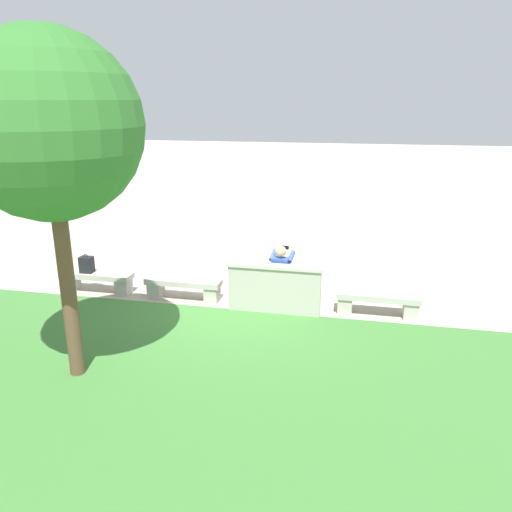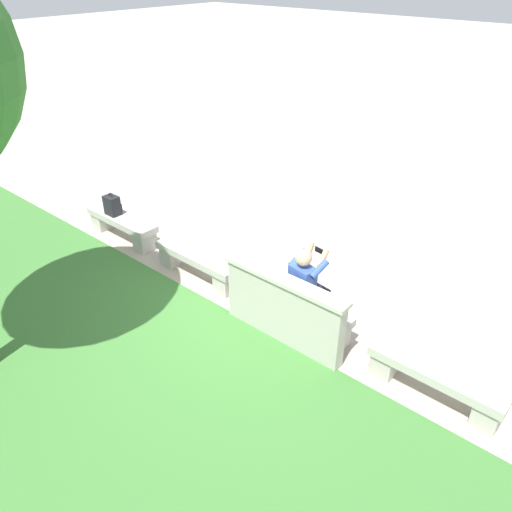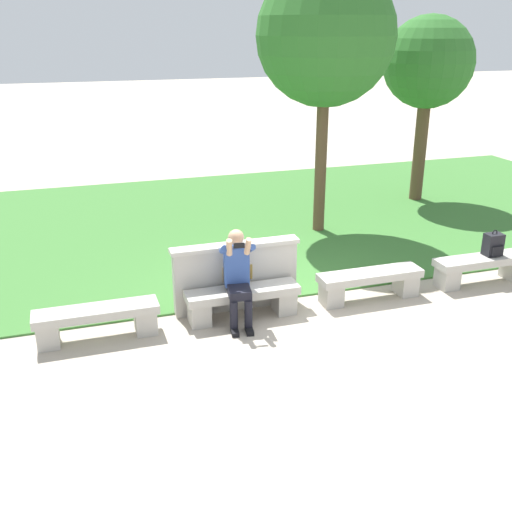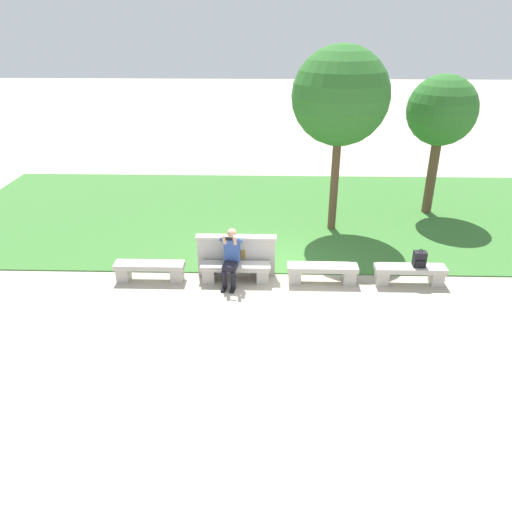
% 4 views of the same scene
% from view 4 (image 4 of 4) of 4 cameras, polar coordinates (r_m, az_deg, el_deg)
% --- Properties ---
extents(ground_plane, '(80.00, 80.00, 0.00)m').
position_cam_4_polar(ground_plane, '(11.72, 2.60, -2.96)').
color(ground_plane, '#B2A593').
extents(grass_strip, '(19.65, 8.00, 0.03)m').
position_cam_4_polar(grass_strip, '(15.69, 2.40, 4.86)').
color(grass_strip, '#3D7533').
rests_on(grass_strip, ground).
extents(bench_main, '(1.62, 0.40, 0.45)m').
position_cam_4_polar(bench_main, '(11.91, -12.04, -1.48)').
color(bench_main, '#B7B2A8').
rests_on(bench_main, ground).
extents(bench_near, '(1.62, 0.40, 0.45)m').
position_cam_4_polar(bench_near, '(11.60, -2.34, -1.64)').
color(bench_near, '#B7B2A8').
rests_on(bench_near, ground).
extents(bench_mid, '(1.62, 0.40, 0.45)m').
position_cam_4_polar(bench_mid, '(11.65, 7.58, -1.76)').
color(bench_mid, '#B7B2A8').
rests_on(bench_mid, ground).
extents(bench_far, '(1.62, 0.40, 0.45)m').
position_cam_4_polar(bench_far, '(12.03, 17.16, -1.82)').
color(bench_far, '#B7B2A8').
rests_on(bench_far, ground).
extents(backrest_wall_with_plaque, '(1.88, 0.24, 1.01)m').
position_cam_4_polar(backrest_wall_with_plaque, '(11.81, -2.25, 0.10)').
color(backrest_wall_with_plaque, '#B7B2A8').
rests_on(backrest_wall_with_plaque, ground).
extents(person_photographer, '(0.51, 0.76, 1.32)m').
position_cam_4_polar(person_photographer, '(11.34, -2.86, 0.18)').
color(person_photographer, black).
rests_on(person_photographer, ground).
extents(backpack, '(0.28, 0.24, 0.43)m').
position_cam_4_polar(backpack, '(11.95, 18.20, -0.35)').
color(backpack, black).
rests_on(backpack, bench_far).
extents(tree_behind_wall, '(2.01, 2.01, 4.16)m').
position_cam_4_polar(tree_behind_wall, '(15.92, 20.46, 15.17)').
color(tree_behind_wall, brown).
rests_on(tree_behind_wall, ground).
extents(tree_left_background, '(2.56, 2.56, 5.02)m').
position_cam_4_polar(tree_left_background, '(13.76, 9.64, 17.51)').
color(tree_left_background, brown).
rests_on(tree_left_background, ground).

